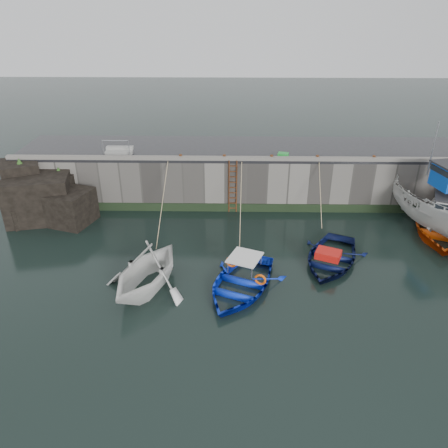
{
  "coord_description": "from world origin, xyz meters",
  "views": [
    {
      "loc": [
        -2.08,
        -13.61,
        11.34
      ],
      "look_at": [
        -2.44,
        5.98,
        1.2
      ],
      "focal_mm": 35.0,
      "sensor_mm": 36.0,
      "label": 1
    }
  ],
  "objects_px": {
    "boat_near_blue": "(240,288)",
    "bollard_e": "(374,158)",
    "fish_crate": "(283,155)",
    "bollard_d": "(317,158)",
    "boat_near_white": "(148,288)",
    "bollard_a": "(181,157)",
    "ladder": "(233,187)",
    "boat_far_white": "(435,207)",
    "boat_far_orange": "(444,224)",
    "boat_near_navy": "(330,262)",
    "bollard_b": "(224,157)",
    "bollard_c": "(272,157)"
  },
  "relations": [
    {
      "from": "bollard_b",
      "to": "bollard_d",
      "type": "height_order",
      "value": "same"
    },
    {
      "from": "boat_near_blue",
      "to": "fish_crate",
      "type": "bearing_deg",
      "value": 95.56
    },
    {
      "from": "bollard_d",
      "to": "bollard_c",
      "type": "bearing_deg",
      "value": 180.0
    },
    {
      "from": "fish_crate",
      "to": "bollard_e",
      "type": "distance_m",
      "value": 5.12
    },
    {
      "from": "boat_far_orange",
      "to": "bollard_c",
      "type": "xyz_separation_m",
      "value": [
        -9.28,
        2.61,
        2.86
      ]
    },
    {
      "from": "bollard_a",
      "to": "bollard_d",
      "type": "height_order",
      "value": "same"
    },
    {
      "from": "boat_far_white",
      "to": "bollard_c",
      "type": "relative_size",
      "value": 29.04
    },
    {
      "from": "boat_near_white",
      "to": "bollard_a",
      "type": "height_order",
      "value": "bollard_a"
    },
    {
      "from": "ladder",
      "to": "boat_far_white",
      "type": "xyz_separation_m",
      "value": [
        11.06,
        -1.76,
        -0.35
      ]
    },
    {
      "from": "fish_crate",
      "to": "bollard_a",
      "type": "distance_m",
      "value": 5.91
    },
    {
      "from": "bollard_b",
      "to": "boat_near_navy",
      "type": "bearing_deg",
      "value": -48.03
    },
    {
      "from": "boat_far_orange",
      "to": "bollard_a",
      "type": "height_order",
      "value": "boat_far_orange"
    },
    {
      "from": "boat_near_white",
      "to": "boat_near_navy",
      "type": "bearing_deg",
      "value": 35.85
    },
    {
      "from": "boat_near_navy",
      "to": "ladder",
      "type": "bearing_deg",
      "value": 154.74
    },
    {
      "from": "bollard_c",
      "to": "bollard_d",
      "type": "distance_m",
      "value": 2.6
    },
    {
      "from": "ladder",
      "to": "bollard_e",
      "type": "height_order",
      "value": "bollard_e"
    },
    {
      "from": "bollard_b",
      "to": "bollard_c",
      "type": "distance_m",
      "value": 2.7
    },
    {
      "from": "boat_far_orange",
      "to": "fish_crate",
      "type": "xyz_separation_m",
      "value": [
        -8.59,
        2.96,
        2.87
      ]
    },
    {
      "from": "boat_near_navy",
      "to": "bollard_d",
      "type": "height_order",
      "value": "bollard_d"
    },
    {
      "from": "boat_near_white",
      "to": "fish_crate",
      "type": "distance_m",
      "value": 11.24
    },
    {
      "from": "boat_near_navy",
      "to": "boat_far_white",
      "type": "height_order",
      "value": "boat_far_white"
    },
    {
      "from": "fish_crate",
      "to": "bollard_d",
      "type": "xyz_separation_m",
      "value": [
        1.9,
        -0.35,
        -0.01
      ]
    },
    {
      "from": "bollard_a",
      "to": "bollard_c",
      "type": "xyz_separation_m",
      "value": [
        5.2,
        0.0,
        0.0
      ]
    },
    {
      "from": "boat_near_white",
      "to": "bollard_c",
      "type": "height_order",
      "value": "bollard_c"
    },
    {
      "from": "boat_far_orange",
      "to": "bollard_a",
      "type": "xyz_separation_m",
      "value": [
        -14.48,
        2.61,
        2.86
      ]
    },
    {
      "from": "boat_near_blue",
      "to": "bollard_d",
      "type": "relative_size",
      "value": 17.53
    },
    {
      "from": "boat_near_navy",
      "to": "boat_far_orange",
      "type": "relative_size",
      "value": 0.59
    },
    {
      "from": "ladder",
      "to": "boat_far_orange",
      "type": "relative_size",
      "value": 0.4
    },
    {
      "from": "boat_far_white",
      "to": "fish_crate",
      "type": "relative_size",
      "value": 13.8
    },
    {
      "from": "ladder",
      "to": "boat_far_orange",
      "type": "bearing_deg",
      "value": -11.2
    },
    {
      "from": "boat_near_white",
      "to": "fish_crate",
      "type": "bearing_deg",
      "value": 72.69
    },
    {
      "from": "bollard_a",
      "to": "bollard_b",
      "type": "relative_size",
      "value": 1.0
    },
    {
      "from": "bollard_d",
      "to": "bollard_b",
      "type": "bearing_deg",
      "value": 180.0
    },
    {
      "from": "boat_far_white",
      "to": "bollard_e",
      "type": "relative_size",
      "value": 29.04
    },
    {
      "from": "boat_near_navy",
      "to": "bollard_d",
      "type": "xyz_separation_m",
      "value": [
        0.06,
        5.83,
        3.3
      ]
    },
    {
      "from": "boat_near_white",
      "to": "bollard_b",
      "type": "distance_m",
      "value": 9.34
    },
    {
      "from": "boat_near_white",
      "to": "bollard_a",
      "type": "bearing_deg",
      "value": 105.61
    },
    {
      "from": "ladder",
      "to": "bollard_c",
      "type": "relative_size",
      "value": 11.43
    },
    {
      "from": "boat_far_white",
      "to": "bollard_b",
      "type": "height_order",
      "value": "boat_far_white"
    },
    {
      "from": "boat_far_white",
      "to": "boat_far_orange",
      "type": "height_order",
      "value": "boat_far_white"
    },
    {
      "from": "boat_near_blue",
      "to": "bollard_e",
      "type": "bearing_deg",
      "value": 68.94
    },
    {
      "from": "boat_near_blue",
      "to": "bollard_e",
      "type": "relative_size",
      "value": 17.53
    },
    {
      "from": "fish_crate",
      "to": "bollard_b",
      "type": "height_order",
      "value": "fish_crate"
    },
    {
      "from": "boat_near_blue",
      "to": "bollard_b",
      "type": "distance_m",
      "value": 8.76
    },
    {
      "from": "boat_far_orange",
      "to": "boat_near_navy",
      "type": "bearing_deg",
      "value": -131.27
    },
    {
      "from": "boat_far_white",
      "to": "bollard_c",
      "type": "height_order",
      "value": "boat_far_white"
    },
    {
      "from": "fish_crate",
      "to": "bollard_d",
      "type": "relative_size",
      "value": 2.11
    },
    {
      "from": "bollard_d",
      "to": "bollard_e",
      "type": "height_order",
      "value": "same"
    },
    {
      "from": "bollard_b",
      "to": "ladder",
      "type": "bearing_deg",
      "value": -33.86
    },
    {
      "from": "boat_near_white",
      "to": "boat_far_white",
      "type": "distance_m",
      "value": 16.01
    }
  ]
}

